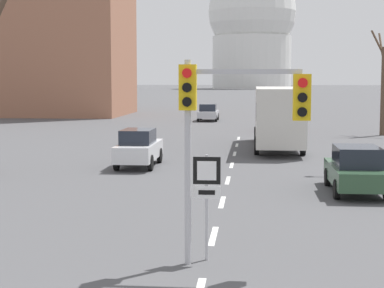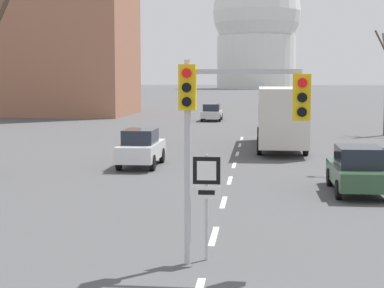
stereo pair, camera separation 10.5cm
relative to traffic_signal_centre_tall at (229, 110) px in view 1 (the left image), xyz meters
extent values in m
cube|color=silver|center=(-0.47, 2.53, -3.33)|extent=(0.16, 2.00, 0.01)
cube|color=silver|center=(-0.47, 7.03, -3.33)|extent=(0.16, 2.00, 0.01)
cube|color=silver|center=(-0.47, 11.53, -3.33)|extent=(0.16, 2.00, 0.01)
cube|color=silver|center=(-0.47, 16.03, -3.33)|extent=(0.16, 2.00, 0.01)
cube|color=silver|center=(-0.47, 20.53, -3.33)|extent=(0.16, 2.00, 0.01)
cube|color=silver|center=(-0.47, 25.03, -3.33)|extent=(0.16, 2.00, 0.01)
cube|color=silver|center=(-0.47, 29.53, -3.33)|extent=(0.16, 2.00, 0.01)
cylinder|color=#B2B2B7|center=(-0.87, 0.01, -1.14)|extent=(0.14, 0.14, 4.39)
cube|color=yellow|center=(-0.87, 0.01, 0.48)|extent=(0.36, 0.28, 0.96)
cylinder|color=red|center=(-0.87, -0.16, 0.78)|extent=(0.20, 0.06, 0.20)
cylinder|color=black|center=(-0.87, -0.16, 0.48)|extent=(0.20, 0.06, 0.20)
cylinder|color=black|center=(-0.87, -0.16, 0.18)|extent=(0.20, 0.06, 0.20)
cube|color=#B2B2B7|center=(0.32, 0.01, 0.81)|extent=(2.38, 0.10, 0.10)
cube|color=yellow|center=(1.51, 0.01, 0.28)|extent=(0.36, 0.28, 0.96)
cylinder|color=red|center=(1.51, -0.16, 0.58)|extent=(0.20, 0.06, 0.20)
cylinder|color=black|center=(1.51, -0.16, 0.28)|extent=(0.20, 0.06, 0.20)
cylinder|color=black|center=(1.51, -0.16, -0.02)|extent=(0.20, 0.06, 0.20)
cylinder|color=#B2B2B7|center=(-0.49, 0.34, -2.16)|extent=(0.07, 0.07, 2.35)
cube|color=black|center=(-0.49, 0.32, -1.33)|extent=(0.60, 0.03, 0.60)
cube|color=white|center=(-0.49, 0.31, -1.33)|extent=(0.42, 0.01, 0.42)
cube|color=white|center=(-0.49, 0.32, -1.81)|extent=(0.60, 0.03, 0.28)
cube|color=black|center=(-0.49, 0.31, -1.81)|extent=(0.36, 0.01, 0.10)
cube|color=silver|center=(-4.67, 15.19, -2.62)|extent=(1.60, 4.37, 0.72)
cube|color=#1E232D|center=(-4.67, 14.97, -1.93)|extent=(1.36, 2.10, 0.64)
cylinder|color=black|center=(-5.42, 16.54, -2.98)|extent=(0.18, 0.70, 0.70)
cylinder|color=black|center=(-3.92, 16.54, -2.98)|extent=(0.18, 0.70, 0.70)
cylinder|color=black|center=(-5.42, 13.83, -2.98)|extent=(0.18, 0.70, 0.70)
cylinder|color=black|center=(-3.92, 13.83, -2.98)|extent=(0.18, 0.70, 0.70)
cube|color=#B7B7BC|center=(-3.77, 47.28, -2.69)|extent=(1.78, 4.51, 0.61)
cube|color=#1E232D|center=(-3.77, 47.06, -2.05)|extent=(1.51, 2.16, 0.67)
cylinder|color=black|center=(-4.61, 48.68, -3.00)|extent=(0.18, 0.66, 0.66)
cylinder|color=black|center=(-2.93, 48.68, -3.00)|extent=(0.18, 0.66, 0.66)
cylinder|color=black|center=(-4.61, 45.88, -3.00)|extent=(0.18, 0.66, 0.66)
cylinder|color=black|center=(-2.93, 45.88, -3.00)|extent=(0.18, 0.66, 0.66)
cube|color=#2D4C33|center=(4.11, 9.28, -2.68)|extent=(1.73, 4.40, 0.63)
cube|color=#1E232D|center=(4.11, 9.06, -2.02)|extent=(1.47, 2.11, 0.69)
cylinder|color=black|center=(3.29, 10.64, -3.00)|extent=(0.18, 0.66, 0.66)
cylinder|color=black|center=(4.92, 10.64, -3.00)|extent=(0.18, 0.66, 0.66)
cylinder|color=black|center=(3.29, 7.92, -3.00)|extent=(0.18, 0.66, 0.66)
cube|color=maroon|center=(2.39, 35.39, -2.66)|extent=(1.81, 4.25, 0.71)
cube|color=#1E232D|center=(2.39, 35.18, -2.02)|extent=(1.54, 2.04, 0.56)
cylinder|color=black|center=(1.53, 36.71, -3.01)|extent=(0.18, 0.64, 0.64)
cylinder|color=black|center=(3.25, 36.71, -3.01)|extent=(0.18, 0.64, 0.64)
cylinder|color=black|center=(1.53, 34.07, -3.01)|extent=(0.18, 0.64, 0.64)
cylinder|color=black|center=(3.25, 34.07, -3.01)|extent=(0.18, 0.64, 0.64)
cube|color=beige|center=(1.90, 23.45, -1.35)|extent=(2.50, 10.80, 3.00)
cube|color=black|center=(1.90, 23.45, -0.97)|extent=(2.52, 10.26, 0.90)
cylinder|color=black|center=(0.70, 27.23, -2.85)|extent=(0.26, 0.96, 0.96)
cylinder|color=black|center=(3.10, 27.23, -2.85)|extent=(0.26, 0.96, 0.96)
cylinder|color=black|center=(0.70, 20.21, -2.85)|extent=(0.26, 0.96, 0.96)
cylinder|color=black|center=(3.10, 20.21, -2.85)|extent=(0.26, 0.96, 0.96)
cylinder|color=brown|center=(9.61, 32.76, -0.23)|extent=(0.41, 0.41, 6.20)
cylinder|color=brown|center=(9.74, 33.65, 1.96)|extent=(0.35, 1.88, 1.55)
cylinder|color=brown|center=(9.61, 33.90, 2.69)|extent=(0.14, 2.37, 2.58)
cylinder|color=brown|center=(9.18, 33.02, 3.09)|extent=(0.99, 0.66, 1.97)
cylinder|color=silver|center=(-0.47, 245.47, 7.08)|extent=(31.24, 31.24, 20.83)
sphere|color=silver|center=(-0.47, 245.47, 27.04)|extent=(34.71, 34.71, 34.71)
cube|color=#9E664C|center=(-22.54, 56.19, 9.11)|extent=(18.00, 14.00, 24.88)
camera|label=1|loc=(0.52, -13.45, 0.66)|focal=60.00mm
camera|label=2|loc=(0.62, -13.44, 0.66)|focal=60.00mm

